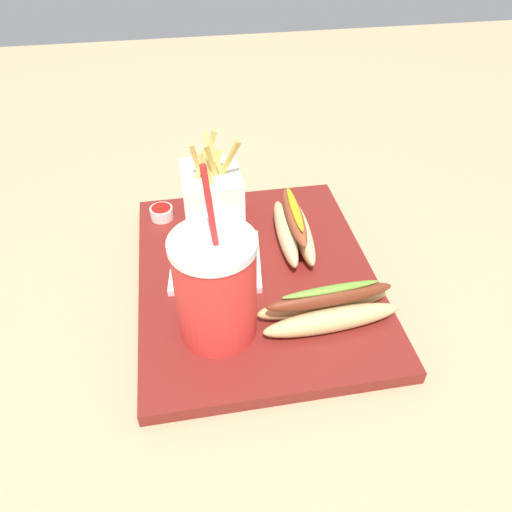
% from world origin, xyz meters
% --- Properties ---
extents(ground_plane, '(2.40, 2.40, 0.02)m').
position_xyz_m(ground_plane, '(0.00, 0.00, -0.01)').
color(ground_plane, tan).
extents(food_tray, '(0.42, 0.34, 0.02)m').
position_xyz_m(food_tray, '(0.00, 0.00, 0.01)').
color(food_tray, maroon).
rests_on(food_tray, ground_plane).
extents(soda_cup, '(0.10, 0.10, 0.24)m').
position_xyz_m(soda_cup, '(0.10, -0.07, 0.09)').
color(soda_cup, red).
rests_on(soda_cup, food_tray).
extents(fries_basket, '(0.11, 0.09, 0.16)m').
position_xyz_m(fries_basket, '(-0.14, -0.05, 0.07)').
color(fries_basket, white).
rests_on(fries_basket, food_tray).
extents(hot_dog_1, '(0.16, 0.06, 0.07)m').
position_xyz_m(hot_dog_1, '(-0.06, 0.07, 0.05)').
color(hot_dog_1, '#E5C689').
rests_on(hot_dog_1, food_tray).
extents(hot_dog_2, '(0.07, 0.19, 0.06)m').
position_xyz_m(hot_dog_2, '(0.11, 0.08, 0.04)').
color(hot_dog_2, '#DBB775').
rests_on(hot_dog_2, food_tray).
extents(ketchup_cup_1, '(0.04, 0.04, 0.02)m').
position_xyz_m(ketchup_cup_1, '(-0.16, -0.13, 0.03)').
color(ketchup_cup_1, white).
rests_on(ketchup_cup_1, food_tray).
extents(napkin_stack, '(0.15, 0.15, 0.01)m').
position_xyz_m(napkin_stack, '(-0.03, -0.06, 0.03)').
color(napkin_stack, white).
rests_on(napkin_stack, food_tray).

